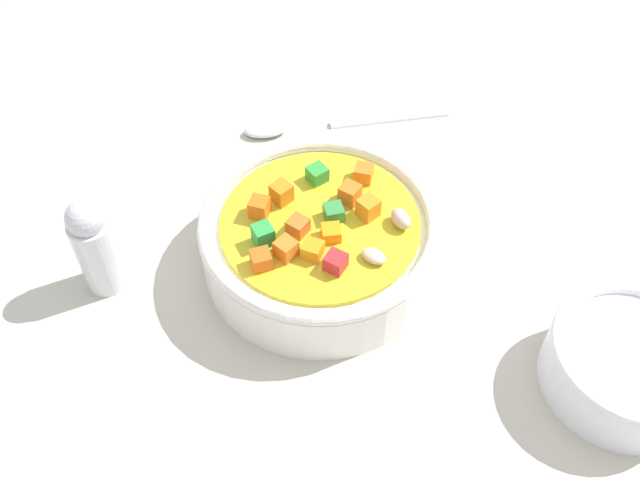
# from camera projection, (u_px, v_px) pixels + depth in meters

# --- Properties ---
(ground_plane) EXTENTS (1.40, 1.40, 0.02)m
(ground_plane) POSITION_uv_depth(u_px,v_px,m) (320.00, 269.00, 0.58)
(ground_plane) COLOR #BAB2A0
(soup_bowl_main) EXTENTS (0.18, 0.18, 0.06)m
(soup_bowl_main) POSITION_uv_depth(u_px,v_px,m) (320.00, 238.00, 0.55)
(soup_bowl_main) COLOR white
(soup_bowl_main) RESTS_ON ground_plane
(spoon) EXTENTS (0.15, 0.14, 0.01)m
(spoon) POSITION_uv_depth(u_px,v_px,m) (330.00, 122.00, 0.67)
(spoon) COLOR silver
(spoon) RESTS_ON ground_plane
(side_bowl_small) EXTENTS (0.11, 0.11, 0.05)m
(side_bowl_small) POSITION_uv_depth(u_px,v_px,m) (627.00, 364.00, 0.48)
(side_bowl_small) COLOR white
(side_bowl_small) RESTS_ON ground_plane
(pepper_shaker) EXTENTS (0.03, 0.03, 0.09)m
(pepper_shaker) POSITION_uv_depth(u_px,v_px,m) (95.00, 245.00, 0.52)
(pepper_shaker) COLOR silver
(pepper_shaker) RESTS_ON ground_plane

